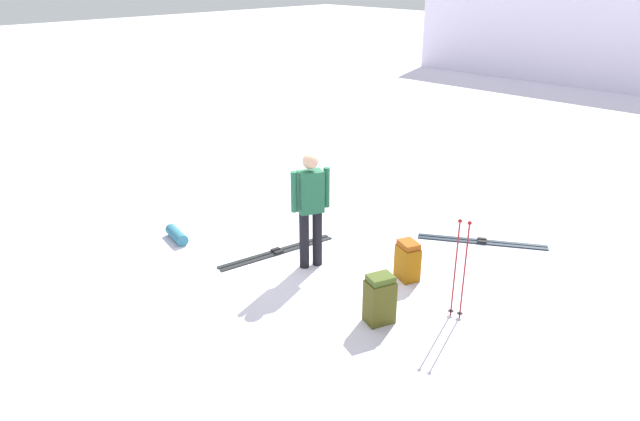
{
  "coord_description": "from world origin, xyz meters",
  "views": [
    {
      "loc": [
        5.69,
        -5.56,
        4.07
      ],
      "look_at": [
        0.0,
        0.0,
        0.7
      ],
      "focal_mm": 33.02,
      "sensor_mm": 36.0,
      "label": 1
    }
  ],
  "objects_px": {
    "ski_poles_planted_near": "(460,265)",
    "sleeping_mat_rolled": "(177,235)",
    "ski_pair_near": "(277,252)",
    "backpack_bright": "(408,261)",
    "ski_pair_far": "(482,242)",
    "backpack_large_dark": "(380,299)",
    "skier_standing": "(311,205)"
  },
  "relations": [
    {
      "from": "backpack_bright",
      "to": "sleeping_mat_rolled",
      "type": "relative_size",
      "value": 1.02
    },
    {
      "from": "backpack_large_dark",
      "to": "ski_pair_near",
      "type": "bearing_deg",
      "value": 172.38
    },
    {
      "from": "backpack_large_dark",
      "to": "backpack_bright",
      "type": "distance_m",
      "value": 1.17
    },
    {
      "from": "backpack_large_dark",
      "to": "sleeping_mat_rolled",
      "type": "xyz_separation_m",
      "value": [
        -3.73,
        -0.54,
        -0.22
      ]
    },
    {
      "from": "ski_pair_near",
      "to": "ski_pair_far",
      "type": "xyz_separation_m",
      "value": [
        1.98,
        2.54,
        -0.0
      ]
    },
    {
      "from": "ski_pair_far",
      "to": "backpack_large_dark",
      "type": "distance_m",
      "value": 2.88
    },
    {
      "from": "backpack_bright",
      "to": "ski_pair_far",
      "type": "bearing_deg",
      "value": 86.02
    },
    {
      "from": "backpack_large_dark",
      "to": "ski_pair_far",
      "type": "bearing_deg",
      "value": 96.02
    },
    {
      "from": "sleeping_mat_rolled",
      "to": "backpack_bright",
      "type": "bearing_deg",
      "value": 26.3
    },
    {
      "from": "ski_pair_near",
      "to": "backpack_large_dark",
      "type": "distance_m",
      "value": 2.32
    },
    {
      "from": "backpack_bright",
      "to": "sleeping_mat_rolled",
      "type": "distance_m",
      "value": 3.69
    },
    {
      "from": "sleeping_mat_rolled",
      "to": "ski_pair_far",
      "type": "bearing_deg",
      "value": 44.69
    },
    {
      "from": "ski_pair_near",
      "to": "backpack_bright",
      "type": "bearing_deg",
      "value": 22.92
    },
    {
      "from": "backpack_bright",
      "to": "ski_poles_planted_near",
      "type": "height_order",
      "value": "ski_poles_planted_near"
    },
    {
      "from": "backpack_bright",
      "to": "ski_poles_planted_near",
      "type": "relative_size",
      "value": 0.43
    },
    {
      "from": "ski_pair_far",
      "to": "backpack_large_dark",
      "type": "relative_size",
      "value": 2.76
    },
    {
      "from": "ski_pair_far",
      "to": "backpack_bright",
      "type": "relative_size",
      "value": 3.12
    },
    {
      "from": "ski_pair_near",
      "to": "ski_poles_planted_near",
      "type": "relative_size",
      "value": 1.47
    },
    {
      "from": "skier_standing",
      "to": "ski_pair_near",
      "type": "relative_size",
      "value": 0.88
    },
    {
      "from": "ski_pair_near",
      "to": "backpack_large_dark",
      "type": "height_order",
      "value": "backpack_large_dark"
    },
    {
      "from": "ski_poles_planted_near",
      "to": "sleeping_mat_rolled",
      "type": "xyz_separation_m",
      "value": [
        -4.32,
        -1.31,
        -0.64
      ]
    },
    {
      "from": "backpack_large_dark",
      "to": "sleeping_mat_rolled",
      "type": "relative_size",
      "value": 1.16
    },
    {
      "from": "skier_standing",
      "to": "backpack_bright",
      "type": "bearing_deg",
      "value": 29.94
    },
    {
      "from": "skier_standing",
      "to": "ski_pair_near",
      "type": "height_order",
      "value": "skier_standing"
    },
    {
      "from": "ski_pair_far",
      "to": "skier_standing",
      "type": "bearing_deg",
      "value": -118.46
    },
    {
      "from": "ski_poles_planted_near",
      "to": "backpack_bright",
      "type": "bearing_deg",
      "value": 162.17
    },
    {
      "from": "ski_pair_near",
      "to": "sleeping_mat_rolled",
      "type": "distance_m",
      "value": 1.68
    },
    {
      "from": "backpack_bright",
      "to": "ski_pair_near",
      "type": "bearing_deg",
      "value": -157.08
    },
    {
      "from": "ski_pair_near",
      "to": "backpack_large_dark",
      "type": "relative_size",
      "value": 3.02
    },
    {
      "from": "backpack_bright",
      "to": "sleeping_mat_rolled",
      "type": "bearing_deg",
      "value": -153.7
    },
    {
      "from": "ski_pair_far",
      "to": "sleeping_mat_rolled",
      "type": "relative_size",
      "value": 3.19
    },
    {
      "from": "backpack_large_dark",
      "to": "backpack_bright",
      "type": "relative_size",
      "value": 1.13
    }
  ]
}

